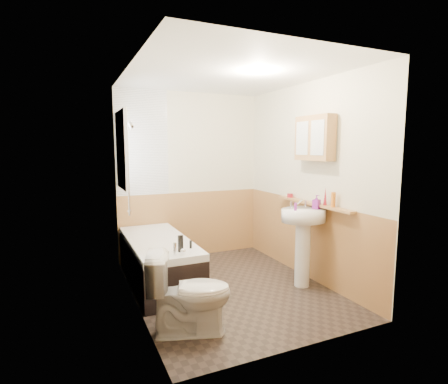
{
  "coord_description": "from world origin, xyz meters",
  "views": [
    {
      "loc": [
        -1.71,
        -3.66,
        1.69
      ],
      "look_at": [
        0.0,
        0.15,
        1.15
      ],
      "focal_mm": 28.0,
      "sensor_mm": 36.0,
      "label": 1
    }
  ],
  "objects": [
    {
      "name": "wall_back",
      "position": [
        0.0,
        1.41,
        1.25
      ],
      "size": [
        2.2,
        0.02,
        2.5
      ],
      "primitive_type": "cube",
      "color": "beige",
      "rests_on": "ground"
    },
    {
      "name": "wall_left",
      "position": [
        -1.11,
        0.0,
        1.25
      ],
      "size": [
        0.02,
        2.8,
        2.5
      ],
      "primitive_type": "cube",
      "color": "beige",
      "rests_on": "ground"
    },
    {
      "name": "medicine_cabinet",
      "position": [
        1.01,
        -0.24,
        1.8
      ],
      "size": [
        0.15,
        0.59,
        0.54
      ],
      "color": "#B5824A",
      "rests_on": "wall_right"
    },
    {
      "name": "black_jar",
      "position": [
        1.04,
        0.27,
        1.03
      ],
      "size": [
        0.08,
        0.08,
        0.05
      ],
      "primitive_type": "cylinder",
      "rotation": [
        0.0,
        0.0,
        0.0
      ],
      "color": "maroon",
      "rests_on": "pine_shelf"
    },
    {
      "name": "foam_can",
      "position": [
        1.04,
        -0.58,
        1.09
      ],
      "size": [
        0.06,
        0.06,
        0.17
      ],
      "primitive_type": "cylinder",
      "rotation": [
        0.0,
        0.0,
        0.26
      ],
      "color": "orange",
      "rests_on": "pine_shelf"
    },
    {
      "name": "bathtub",
      "position": [
        -0.73,
        0.53,
        0.29
      ],
      "size": [
        0.7,
        1.69,
        0.7
      ],
      "color": "black",
      "rests_on": "floor"
    },
    {
      "name": "wall_front",
      "position": [
        0.0,
        -1.41,
        1.25
      ],
      "size": [
        2.2,
        0.02,
        2.5
      ],
      "primitive_type": "cube",
      "color": "beige",
      "rests_on": "ground"
    },
    {
      "name": "ceiling",
      "position": [
        0.0,
        0.0,
        2.5
      ],
      "size": [
        2.8,
        2.8,
        0.0
      ],
      "primitive_type": "plane",
      "rotation": [
        3.14,
        0.0,
        0.0
      ],
      "color": "white",
      "rests_on": "ground"
    },
    {
      "name": "shower_riser",
      "position": [
        -1.04,
        0.61,
        1.62
      ],
      "size": [
        0.11,
        0.09,
        1.3
      ],
      "color": "silver",
      "rests_on": "wall_left"
    },
    {
      "name": "toilet",
      "position": [
        -0.76,
        -0.78,
        0.37
      ],
      "size": [
        0.85,
        0.64,
        0.75
      ],
      "primitive_type": "imported",
      "rotation": [
        0.0,
        0.0,
        1.26
      ],
      "color": "white",
      "rests_on": "floor"
    },
    {
      "name": "window",
      "position": [
        -1.06,
        0.95,
        1.65
      ],
      "size": [
        0.03,
        0.79,
        0.99
      ],
      "color": "white",
      "rests_on": "wall_left"
    },
    {
      "name": "wainscot_front",
      "position": [
        0.0,
        -1.39,
        0.5
      ],
      "size": [
        2.2,
        0.01,
        1.0
      ],
      "primitive_type": "cube",
      "color": "#B5824A",
      "rests_on": "wall_front"
    },
    {
      "name": "wall_right",
      "position": [
        1.11,
        0.0,
        1.25
      ],
      "size": [
        0.02,
        2.8,
        2.5
      ],
      "primitive_type": "cube",
      "color": "beige",
      "rests_on": "ground"
    },
    {
      "name": "floor",
      "position": [
        0.0,
        0.0,
        0.0
      ],
      "size": [
        2.8,
        2.8,
        0.0
      ],
      "primitive_type": "plane",
      "color": "#2A221E",
      "rests_on": "ground"
    },
    {
      "name": "tile_return_back",
      "position": [
        -0.73,
        1.39,
        1.75
      ],
      "size": [
        0.75,
        0.01,
        1.5
      ],
      "primitive_type": "cube",
      "color": "white",
      "rests_on": "wall_back"
    },
    {
      "name": "sink",
      "position": [
        0.84,
        -0.31,
        0.68
      ],
      "size": [
        0.56,
        0.45,
        1.07
      ],
      "rotation": [
        0.0,
        0.0,
        -0.11
      ],
      "color": "white",
      "rests_on": "floor"
    },
    {
      "name": "blue_gel",
      "position": [
        -0.63,
        -0.11,
        0.65
      ],
      "size": [
        0.06,
        0.04,
        0.18
      ],
      "primitive_type": "cube",
      "rotation": [
        0.0,
        0.0,
        0.26
      ],
      "color": "black",
      "rests_on": "bathtub"
    },
    {
      "name": "clear_bottle",
      "position": [
        0.69,
        -0.34,
        1.0
      ],
      "size": [
        0.04,
        0.04,
        0.09
      ],
      "primitive_type": "cylinder",
      "rotation": [
        0.0,
        0.0,
        -0.18
      ],
      "color": "purple",
      "rests_on": "sink"
    },
    {
      "name": "green_bottle",
      "position": [
        1.04,
        -0.44,
        1.11
      ],
      "size": [
        0.05,
        0.05,
        0.21
      ],
      "primitive_type": "cone",
      "rotation": [
        0.0,
        0.0,
        0.2
      ],
      "color": "maroon",
      "rests_on": "pine_shelf"
    },
    {
      "name": "soap_bottle",
      "position": [
        0.98,
        -0.37,
        0.99
      ],
      "size": [
        0.14,
        0.19,
        0.08
      ],
      "primitive_type": "imported",
      "rotation": [
        0.0,
        0.0,
        0.42
      ],
      "color": "purple",
      "rests_on": "sink"
    },
    {
      "name": "tile_cladding_left",
      "position": [
        -1.09,
        0.0,
        1.25
      ],
      "size": [
        0.01,
        2.8,
        2.5
      ],
      "primitive_type": "cube",
      "color": "white",
      "rests_on": "wall_left"
    },
    {
      "name": "wainscot_back",
      "position": [
        0.0,
        1.39,
        0.5
      ],
      "size": [
        2.2,
        0.01,
        1.0
      ],
      "primitive_type": "cube",
      "color": "#B5824A",
      "rests_on": "wall_back"
    },
    {
      "name": "wainscot_right",
      "position": [
        1.09,
        0.0,
        0.5
      ],
      "size": [
        0.01,
        2.8,
        1.0
      ],
      "primitive_type": "cube",
      "color": "#B5824A",
      "rests_on": "wall_right"
    },
    {
      "name": "orange_bottle",
      "position": [
        -0.49,
        -0.03,
        0.6
      ],
      "size": [
        0.04,
        0.04,
        0.09
      ],
      "primitive_type": "cylinder",
      "rotation": [
        0.0,
        0.0,
        -0.25
      ],
      "color": "black",
      "rests_on": "bathtub"
    },
    {
      "name": "pine_shelf",
      "position": [
        1.04,
        -0.21,
        0.99
      ],
      "size": [
        0.1,
        1.37,
        0.03
      ],
      "primitive_type": "cube",
      "color": "#B5824A",
      "rests_on": "wall_right"
    },
    {
      "name": "cream_jar",
      "position": [
        -0.89,
        -0.16,
        0.59
      ],
      "size": [
        0.11,
        0.11,
        0.05
      ],
      "primitive_type": "cylinder",
      "rotation": [
        0.0,
        0.0,
        -0.36
      ],
      "color": "black",
      "rests_on": "bathtub"
    }
  ]
}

